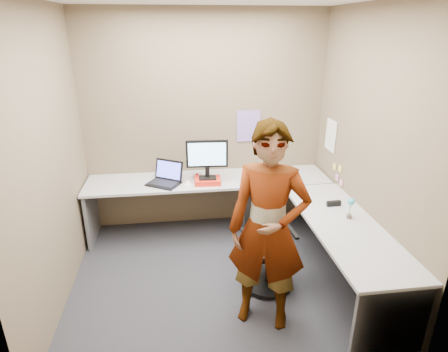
{
  "coord_description": "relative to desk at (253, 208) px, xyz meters",
  "views": [
    {
      "loc": [
        -0.37,
        -3.28,
        2.47
      ],
      "look_at": [
        0.1,
        0.25,
        1.05
      ],
      "focal_mm": 30.0,
      "sensor_mm": 36.0,
      "label": 1
    }
  ],
  "objects": [
    {
      "name": "ground",
      "position": [
        -0.44,
        -0.39,
        -0.59
      ],
      "size": [
        3.0,
        3.0,
        0.0
      ],
      "primitive_type": "plane",
      "color": "#222227",
      "rests_on": "ground"
    },
    {
      "name": "wall_back",
      "position": [
        -0.44,
        0.91,
        0.76
      ],
      "size": [
        3.0,
        0.0,
        3.0
      ],
      "primitive_type": "plane",
      "rotation": [
        1.57,
        0.0,
        0.0
      ],
      "color": "brown",
      "rests_on": "ground"
    },
    {
      "name": "wall_right",
      "position": [
        1.06,
        -0.39,
        0.76
      ],
      "size": [
        0.0,
        2.7,
        2.7
      ],
      "primitive_type": "plane",
      "rotation": [
        1.57,
        0.0,
        -1.57
      ],
      "color": "brown",
      "rests_on": "ground"
    },
    {
      "name": "wall_left",
      "position": [
        -1.94,
        -0.39,
        0.76
      ],
      "size": [
        0.0,
        2.7,
        2.7
      ],
      "primitive_type": "plane",
      "rotation": [
        1.57,
        0.0,
        1.57
      ],
      "color": "brown",
      "rests_on": "ground"
    },
    {
      "name": "desk",
      "position": [
        0.0,
        0.0,
        0.0
      ],
      "size": [
        2.98,
        2.58,
        0.73
      ],
      "color": "#A0A0A0",
      "rests_on": "ground"
    },
    {
      "name": "paper_ream",
      "position": [
        -0.46,
        0.46,
        0.17
      ],
      "size": [
        0.32,
        0.24,
        0.06
      ],
      "primitive_type": "cube",
      "rotation": [
        0.0,
        0.0,
        -0.06
      ],
      "color": "red",
      "rests_on": "desk"
    },
    {
      "name": "monitor",
      "position": [
        -0.46,
        0.48,
        0.48
      ],
      "size": [
        0.49,
        0.15,
        0.46
      ],
      "rotation": [
        0.0,
        0.0,
        -0.06
      ],
      "color": "black",
      "rests_on": "paper_ream"
    },
    {
      "name": "laptop",
      "position": [
        -0.95,
        0.53,
        0.21
      ],
      "size": [
        0.47,
        0.45,
        0.26
      ],
      "rotation": [
        0.0,
        0.0,
        -0.55
      ],
      "color": "black",
      "rests_on": "desk"
    },
    {
      "name": "trackball_mouse",
      "position": [
        -0.57,
        0.64,
        0.17
      ],
      "size": [
        0.12,
        0.08,
        0.07
      ],
      "color": "#B7B7BC",
      "rests_on": "desk"
    },
    {
      "name": "origami",
      "position": [
        -0.7,
        0.45,
        0.17
      ],
      "size": [
        0.1,
        0.1,
        0.06
      ],
      "primitive_type": "cone",
      "color": "white",
      "rests_on": "desk"
    },
    {
      "name": "stapler",
      "position": [
        0.79,
        -0.33,
        0.17
      ],
      "size": [
        0.15,
        0.05,
        0.05
      ],
      "primitive_type": "cube",
      "rotation": [
        0.0,
        0.0,
        0.06
      ],
      "color": "black",
      "rests_on": "desk"
    },
    {
      "name": "flower",
      "position": [
        0.83,
        -0.61,
        0.28
      ],
      "size": [
        0.07,
        0.07,
        0.22
      ],
      "color": "brown",
      "rests_on": "desk"
    },
    {
      "name": "calendar_purple",
      "position": [
        0.11,
        0.9,
        0.71
      ],
      "size": [
        0.3,
        0.01,
        0.4
      ],
      "primitive_type": "cube",
      "color": "#846BB7",
      "rests_on": "wall_back"
    },
    {
      "name": "calendar_white",
      "position": [
        1.05,
        0.51,
        0.66
      ],
      "size": [
        0.01,
        0.28,
        0.38
      ],
      "primitive_type": "cube",
      "color": "white",
      "rests_on": "wall_right"
    },
    {
      "name": "sticky_note_a",
      "position": [
        1.05,
        0.16,
        0.36
      ],
      "size": [
        0.01,
        0.07,
        0.07
      ],
      "primitive_type": "cube",
      "color": "#F2E059",
      "rests_on": "wall_right"
    },
    {
      "name": "sticky_note_b",
      "position": [
        1.05,
        0.21,
        0.23
      ],
      "size": [
        0.01,
        0.07,
        0.07
      ],
      "primitive_type": "cube",
      "color": "pink",
      "rests_on": "wall_right"
    },
    {
      "name": "sticky_note_c",
      "position": [
        1.05,
        0.09,
        0.21
      ],
      "size": [
        0.01,
        0.07,
        0.07
      ],
      "primitive_type": "cube",
      "color": "pink",
      "rests_on": "wall_right"
    },
    {
      "name": "sticky_note_d",
      "position": [
        1.05,
        0.31,
        0.33
      ],
      "size": [
        0.01,
        0.07,
        0.07
      ],
      "primitive_type": "cube",
      "color": "#F2E059",
      "rests_on": "wall_right"
    },
    {
      "name": "office_chair",
      "position": [
        0.04,
        -0.52,
        -0.19
      ],
      "size": [
        0.52,
        0.52,
        0.99
      ],
      "rotation": [
        0.0,
        0.0,
        0.07
      ],
      "color": "black",
      "rests_on": "ground"
    },
    {
      "name": "person",
      "position": [
        -0.09,
        -1.03,
        0.33
      ],
      "size": [
        0.78,
        0.65,
        1.83
      ],
      "primitive_type": "imported",
      "rotation": [
        0.0,
        0.0,
        -0.37
      ],
      "color": "#999399",
      "rests_on": "ground"
    }
  ]
}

